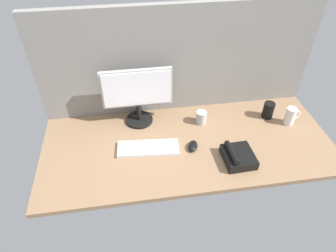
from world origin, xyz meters
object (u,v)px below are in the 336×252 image
object	(u,v)px
mug_steel	(201,117)
mug_ceramic_white	(291,116)
mug_black_travel	(268,110)
desk_phone	(238,156)
keyboard	(148,148)
mouse	(193,146)
monitor	(137,94)

from	to	relation	value
mug_steel	mug_ceramic_white	world-z (taller)	mug_ceramic_white
mug_black_travel	desk_phone	xyz separation A→B (cm)	(-33.43, -36.04, -2.50)
keyboard	desk_phone	size ratio (longest dim) A/B	1.89
desk_phone	mug_steel	bearing A→B (deg)	109.37
mouse	mug_steel	size ratio (longest dim) A/B	1.10
mug_ceramic_white	desk_phone	world-z (taller)	mug_ceramic_white
mug_black_travel	desk_phone	size ratio (longest dim) A/B	0.58
mug_ceramic_white	mouse	bearing A→B (deg)	-169.03
keyboard	mug_steel	size ratio (longest dim) A/B	4.24
keyboard	mug_ceramic_white	bearing A→B (deg)	11.15
mug_black_travel	desk_phone	distance (cm)	49.22
keyboard	mug_steel	xyz separation A→B (cm)	(37.88, 20.11, 3.36)
monitor	keyboard	bearing A→B (deg)	-83.95
mug_black_travel	mug_steel	bearing A→B (deg)	178.88
keyboard	mug_black_travel	distance (cm)	86.58
keyboard	mug_ceramic_white	world-z (taller)	mug_ceramic_white
monitor	mug_black_travel	world-z (taller)	monitor
mouse	mug_steel	bearing A→B (deg)	84.80
monitor	mug_black_travel	distance (cm)	89.31
keyboard	mug_steel	bearing A→B (deg)	32.95
mug_steel	monitor	bearing A→B (deg)	168.16
keyboard	desk_phone	xyz separation A→B (cm)	(50.86, -16.83, 2.19)
mug_ceramic_white	desk_phone	bearing A→B (deg)	-148.88
mug_ceramic_white	mug_black_travel	world-z (taller)	mug_ceramic_white
mouse	mug_steel	world-z (taller)	mug_steel
mouse	mug_ceramic_white	size ratio (longest dim) A/B	0.78
mouse	mug_ceramic_white	xyz separation A→B (cm)	(68.66, 13.31, 4.53)
keyboard	mouse	size ratio (longest dim) A/B	3.85
monitor	mug_ceramic_white	size ratio (longest dim) A/B	3.61
mug_steel	mug_ceramic_white	xyz separation A→B (cm)	(58.03, -9.75, 1.87)
monitor	desk_phone	distance (cm)	72.96
mug_steel	desk_phone	size ratio (longest dim) A/B	0.44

